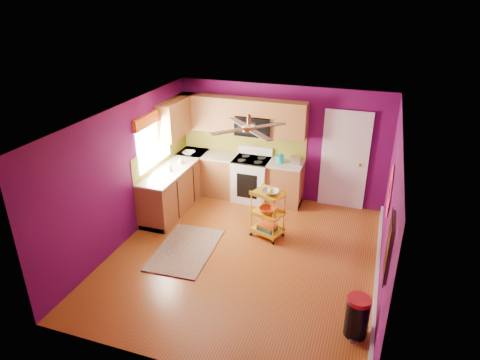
% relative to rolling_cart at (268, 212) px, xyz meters
% --- Properties ---
extents(ground, '(5.00, 5.00, 0.00)m').
position_rel_rolling_cart_xyz_m(ground, '(-0.20, -0.78, -0.52)').
color(ground, brown).
rests_on(ground, ground).
extents(room_envelope, '(4.54, 5.04, 2.52)m').
position_rel_rolling_cart_xyz_m(room_envelope, '(-0.17, -0.78, 1.11)').
color(room_envelope, '#580A4B').
rests_on(room_envelope, ground).
extents(lower_cabinets, '(2.81, 2.31, 0.94)m').
position_rel_rolling_cart_xyz_m(lower_cabinets, '(-1.55, 1.04, -0.09)').
color(lower_cabinets, brown).
rests_on(lower_cabinets, ground).
extents(electric_range, '(0.76, 0.66, 1.13)m').
position_rel_rolling_cart_xyz_m(electric_range, '(-0.75, 1.39, -0.04)').
color(electric_range, white).
rests_on(electric_range, ground).
extents(upper_cabinetry, '(2.80, 2.30, 1.26)m').
position_rel_rolling_cart_xyz_m(upper_cabinetry, '(-1.44, 1.39, 1.28)').
color(upper_cabinetry, brown).
rests_on(upper_cabinetry, ground).
extents(left_window, '(0.08, 1.35, 1.08)m').
position_rel_rolling_cart_xyz_m(left_window, '(-2.42, 0.27, 1.22)').
color(left_window, white).
rests_on(left_window, ground).
extents(panel_door, '(0.95, 0.11, 2.15)m').
position_rel_rolling_cart_xyz_m(panel_door, '(1.15, 1.69, 0.50)').
color(panel_door, white).
rests_on(panel_door, ground).
extents(right_wall_art, '(0.04, 2.74, 1.04)m').
position_rel_rolling_cart_xyz_m(right_wall_art, '(2.03, -1.12, 0.92)').
color(right_wall_art, black).
rests_on(right_wall_art, ground).
extents(ceiling_fan, '(1.01, 1.01, 0.26)m').
position_rel_rolling_cart_xyz_m(ceiling_fan, '(-0.20, -0.58, 1.77)').
color(ceiling_fan, '#BF8C3F').
rests_on(ceiling_fan, ground).
extents(shag_rug, '(1.05, 1.63, 0.02)m').
position_rel_rolling_cart_xyz_m(shag_rug, '(-1.26, -0.92, -0.51)').
color(shag_rug, '#331A11').
rests_on(shag_rug, ground).
extents(rolling_cart, '(0.67, 0.58, 1.02)m').
position_rel_rolling_cart_xyz_m(rolling_cart, '(0.00, 0.00, 0.00)').
color(rolling_cart, yellow).
rests_on(rolling_cart, ground).
extents(trash_can, '(0.39, 0.39, 0.61)m').
position_rel_rolling_cart_xyz_m(trash_can, '(1.79, -2.02, -0.22)').
color(trash_can, black).
rests_on(trash_can, ground).
extents(teal_kettle, '(0.18, 0.18, 0.21)m').
position_rel_rolling_cart_xyz_m(teal_kettle, '(-0.14, 1.41, 0.50)').
color(teal_kettle, '#16A9A1').
rests_on(teal_kettle, lower_cabinets).
extents(toaster, '(0.22, 0.15, 0.18)m').
position_rel_rolling_cart_xyz_m(toaster, '(0.20, 1.40, 0.51)').
color(toaster, beige).
rests_on(toaster, lower_cabinets).
extents(soap_bottle_a, '(0.09, 0.09, 0.19)m').
position_rel_rolling_cart_xyz_m(soap_bottle_a, '(-2.12, 0.22, 0.51)').
color(soap_bottle_a, '#EA3F72').
rests_on(soap_bottle_a, lower_cabinets).
extents(soap_bottle_b, '(0.12, 0.12, 0.15)m').
position_rel_rolling_cart_xyz_m(soap_bottle_b, '(-2.08, 0.68, 0.49)').
color(soap_bottle_b, white).
rests_on(soap_bottle_b, lower_cabinets).
extents(counter_dish, '(0.26, 0.26, 0.06)m').
position_rel_rolling_cart_xyz_m(counter_dish, '(-2.15, 1.23, 0.45)').
color(counter_dish, white).
rests_on(counter_dish, lower_cabinets).
extents(counter_cup, '(0.13, 0.13, 0.10)m').
position_rel_rolling_cart_xyz_m(counter_cup, '(-2.17, 0.28, 0.47)').
color(counter_cup, white).
rests_on(counter_cup, lower_cabinets).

